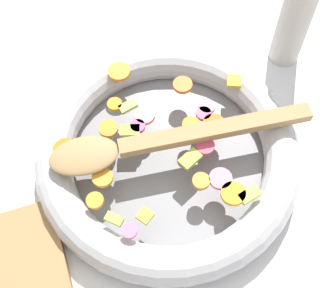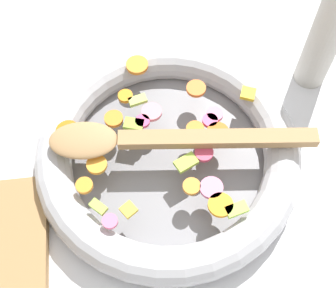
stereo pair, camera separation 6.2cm
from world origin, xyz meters
name	(u,v)px [view 1 (the left image)]	position (x,y,z in m)	size (l,w,h in m)	color
ground_plane	(168,161)	(0.00, 0.00, 0.00)	(4.00, 4.00, 0.00)	silver
skillet	(168,154)	(0.00, 0.00, 0.02)	(0.36, 0.36, 0.05)	slate
chopped_vegetables	(160,141)	(-0.01, -0.01, 0.05)	(0.27, 0.28, 0.01)	orange
wooden_spoon	(155,142)	(0.00, -0.02, 0.06)	(0.07, 0.35, 0.01)	#A87F51
pepper_mill	(298,10)	(-0.12, 0.24, 0.10)	(0.05, 0.05, 0.22)	#B2ADA3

